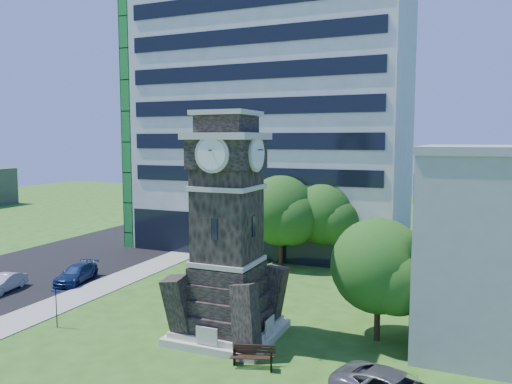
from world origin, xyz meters
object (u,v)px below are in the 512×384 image
at_px(car_street_north, 76,274).
at_px(street_sign, 56,303).
at_px(park_bench, 253,355).
at_px(car_street_mid, 4,283).
at_px(clock_tower, 227,241).

distance_m(car_street_north, street_sign, 9.48).
distance_m(car_street_north, park_bench, 19.55).
relative_size(car_street_north, park_bench, 2.18).
distance_m(car_street_mid, park_bench, 21.34).
height_order(car_street_mid, park_bench, car_street_mid).
height_order(car_street_north, park_bench, car_street_north).
height_order(clock_tower, park_bench, clock_tower).
xyz_separation_m(car_street_north, street_sign, (5.58, -7.63, 0.78)).
distance_m(clock_tower, park_bench, 6.19).
bearing_deg(park_bench, clock_tower, 115.31).
bearing_deg(clock_tower, street_sign, -164.30).
distance_m(clock_tower, car_street_north, 16.61).
bearing_deg(clock_tower, car_street_mid, 176.53).
bearing_deg(street_sign, clock_tower, 4.10).
bearing_deg(clock_tower, car_street_north, 161.97).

